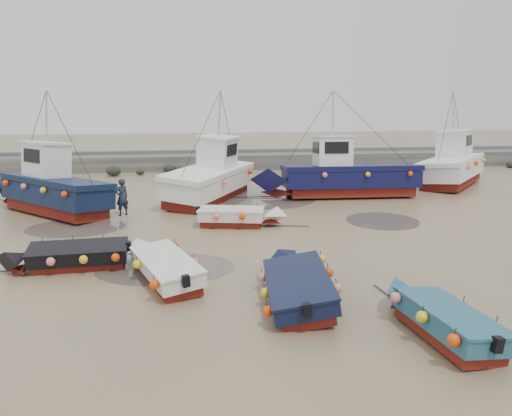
# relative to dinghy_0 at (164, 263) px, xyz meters

# --- Properties ---
(ground) EXTENTS (120.00, 120.00, 0.00)m
(ground) POSITION_rel_dinghy_0_xyz_m (4.20, 2.49, -0.54)
(ground) COLOR #967F57
(ground) RESTS_ON ground
(seawall) EXTENTS (60.00, 4.92, 1.50)m
(seawall) POSITION_rel_dinghy_0_xyz_m (4.25, 24.48, 0.08)
(seawall) COLOR slate
(seawall) RESTS_ON ground
(puddle_a) EXTENTS (4.94, 4.94, 0.01)m
(puddle_a) POSITION_rel_dinghy_0_xyz_m (-0.01, 0.95, -0.54)
(puddle_a) COLOR #504840
(puddle_a) RESTS_ON ground
(puddle_b) EXTENTS (3.56, 3.56, 0.01)m
(puddle_b) POSITION_rel_dinghy_0_xyz_m (10.13, 6.51, -0.54)
(puddle_b) COLOR #504840
(puddle_b) RESTS_ON ground
(puddle_c) EXTENTS (4.54, 4.54, 0.01)m
(puddle_c) POSITION_rel_dinghy_0_xyz_m (-4.45, 7.03, -0.54)
(puddle_c) COLOR #504840
(puddle_c) RESTS_ON ground
(puddle_d) EXTENTS (6.10, 6.10, 0.01)m
(puddle_d) POSITION_rel_dinghy_0_xyz_m (5.26, 12.95, -0.54)
(puddle_d) COLOR #504840
(puddle_d) RESTS_ON ground
(dinghy_0) EXTENTS (2.91, 5.96, 1.43)m
(dinghy_0) POSITION_rel_dinghy_0_xyz_m (0.00, 0.00, 0.00)
(dinghy_0) COLOR maroon
(dinghy_0) RESTS_ON ground
(dinghy_1) EXTENTS (2.53, 6.41, 1.43)m
(dinghy_1) POSITION_rel_dinghy_0_xyz_m (4.19, -2.17, -0.00)
(dinghy_1) COLOR maroon
(dinghy_1) RESTS_ON ground
(dinghy_2) EXTENTS (2.20, 5.40, 1.43)m
(dinghy_2) POSITION_rel_dinghy_0_xyz_m (7.25, -4.92, 0.02)
(dinghy_2) COLOR maroon
(dinghy_2) RESTS_ON ground
(dinghy_4) EXTENTS (5.68, 1.97, 1.43)m
(dinghy_4) POSITION_rel_dinghy_0_xyz_m (-3.43, 1.39, 0.01)
(dinghy_4) COLOR maroon
(dinghy_4) RESTS_ON ground
(dinghy_5) EXTENTS (5.22, 2.24, 1.43)m
(dinghy_5) POSITION_rel_dinghy_0_xyz_m (3.09, 6.43, 0.02)
(dinghy_5) COLOR maroon
(dinghy_5) RESTS_ON ground
(cabin_boat_0) EXTENTS (7.95, 7.45, 6.22)m
(cabin_boat_0) POSITION_rel_dinghy_0_xyz_m (-6.50, 10.35, 0.81)
(cabin_boat_0) COLOR maroon
(cabin_boat_0) RESTS_ON ground
(cabin_boat_1) EXTENTS (6.32, 10.18, 6.22)m
(cabin_boat_1) POSITION_rel_dinghy_0_xyz_m (2.10, 12.99, 0.77)
(cabin_boat_1) COLOR maroon
(cabin_boat_1) RESTS_ON ground
(cabin_boat_2) EXTENTS (11.27, 3.58, 6.22)m
(cabin_boat_2) POSITION_rel_dinghy_0_xyz_m (9.72, 12.59, 0.76)
(cabin_boat_2) COLOR maroon
(cabin_boat_2) RESTS_ON ground
(cabin_boat_3) EXTENTS (7.65, 8.20, 6.22)m
(cabin_boat_3) POSITION_rel_dinghy_0_xyz_m (18.61, 15.55, 0.81)
(cabin_boat_3) COLOR maroon
(cabin_boat_3) RESTS_ON ground
(person) EXTENTS (0.82, 0.78, 1.89)m
(person) POSITION_rel_dinghy_0_xyz_m (-2.61, 9.23, -0.54)
(person) COLOR #1A2135
(person) RESTS_ON ground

